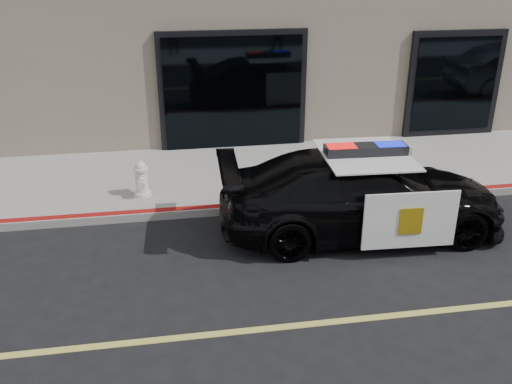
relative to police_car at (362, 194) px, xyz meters
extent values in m
plane|color=black|center=(-0.63, -2.46, -0.72)|extent=(120.00, 120.00, 0.00)
cube|color=gray|center=(-0.63, 2.79, -0.64)|extent=(60.00, 3.50, 0.15)
imported|color=black|center=(0.00, 0.00, -0.01)|extent=(2.41, 5.07, 1.42)
cube|color=white|center=(0.43, -1.04, -0.03)|extent=(1.52, 0.10, 0.95)
cube|color=white|center=(0.51, 1.00, -0.03)|extent=(1.52, 0.10, 0.95)
cube|color=white|center=(0.00, 0.00, 0.71)|extent=(1.49, 1.76, 0.02)
cube|color=gold|center=(0.42, -1.07, -0.03)|extent=(0.38, 0.03, 0.45)
cube|color=black|center=(0.00, 0.00, 0.80)|extent=(1.38, 0.41, 0.17)
cube|color=red|center=(-0.42, 0.02, 0.81)|extent=(0.49, 0.33, 0.15)
cube|color=#0C19CC|center=(0.41, -0.02, 0.81)|extent=(0.49, 0.33, 0.15)
cylinder|color=white|center=(-3.77, 1.86, -0.53)|extent=(0.32, 0.32, 0.07)
cylinder|color=white|center=(-3.77, 1.86, -0.27)|extent=(0.23, 0.23, 0.45)
cylinder|color=white|center=(-3.77, 1.86, -0.03)|extent=(0.28, 0.28, 0.05)
sphere|color=white|center=(-3.77, 1.86, 0.02)|extent=(0.21, 0.21, 0.21)
cylinder|color=white|center=(-3.77, 1.86, 0.11)|extent=(0.06, 0.06, 0.06)
cylinder|color=white|center=(-3.77, 2.02, -0.21)|extent=(0.12, 0.11, 0.12)
cylinder|color=white|center=(-3.77, 1.71, -0.21)|extent=(0.12, 0.11, 0.12)
cylinder|color=white|center=(-3.77, 1.68, -0.27)|extent=(0.15, 0.13, 0.15)
camera|label=1|loc=(-3.25, -8.48, 3.95)|focal=40.00mm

